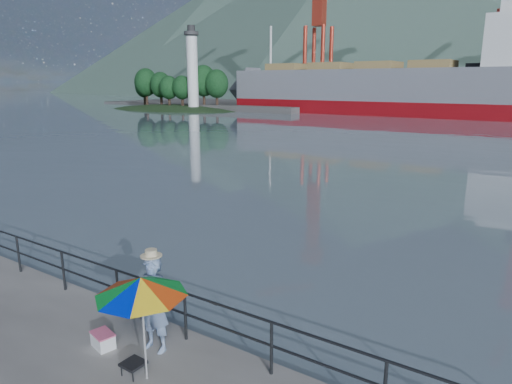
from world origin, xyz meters
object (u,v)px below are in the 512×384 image
Objects in this scene: fisherman at (154,304)px; cooler_bag at (103,341)px; beach_umbrella at (141,287)px; bulk_carrier at (405,88)px.

cooler_bag is at bearing -155.72° from fisherman.
fisherman is 1.00× the size of beach_umbrella.
bulk_carrier is at bearing 115.59° from cooler_bag.
beach_umbrella is 0.03× the size of bulk_carrier.
cooler_bag is 0.01× the size of bulk_carrier.
beach_umbrella reaches higher than fisherman.
fisherman reaches higher than cooler_bag.
bulk_carrier reaches higher than beach_umbrella.
fisherman is 71.62m from bulk_carrier.
cooler_bag is (-1.43, 0.21, -1.59)m from beach_umbrella.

